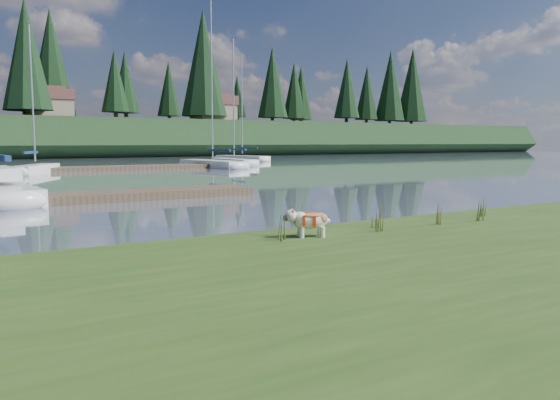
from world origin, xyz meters
TOP-DOWN VIEW (x-y plane):
  - ground at (0.00, 30.00)m, footprint 200.00×200.00m
  - bank at (0.00, -6.00)m, footprint 60.00×9.00m
  - ridge at (0.00, 73.00)m, footprint 200.00×20.00m
  - bulldog at (-0.54, -2.59)m, footprint 0.86×0.55m
  - dock_near at (-4.00, 9.00)m, footprint 16.00×2.00m
  - dock_far at (2.00, 30.00)m, footprint 26.00×2.20m
  - sailboat_bg_2 at (-1.01, 28.89)m, footprint 4.06×6.19m
  - sailboat_bg_3 at (12.19, 30.92)m, footprint 2.69×9.29m
  - sailboat_bg_4 at (15.63, 33.61)m, footprint 1.55×7.54m
  - sailboat_bg_5 at (21.03, 42.85)m, footprint 3.57×8.21m
  - weed_0 at (0.96, -2.78)m, footprint 0.17×0.14m
  - weed_1 at (1.24, -2.40)m, footprint 0.17×0.14m
  - weed_2 at (3.86, -2.86)m, footprint 0.17×0.14m
  - weed_3 at (-1.19, -2.65)m, footprint 0.17×0.14m
  - weed_4 at (2.71, -2.81)m, footprint 0.17×0.14m
  - weed_5 at (4.48, -2.40)m, footprint 0.17×0.14m
  - mud_lip at (0.00, -1.60)m, footprint 60.00×0.50m
  - conifer_4 at (3.00, 66.00)m, footprint 6.16×6.16m
  - conifer_5 at (15.00, 70.00)m, footprint 3.96×3.96m
  - conifer_6 at (28.00, 68.00)m, footprint 7.04×7.04m
  - conifer_7 at (42.00, 71.00)m, footprint 5.28×5.28m
  - conifer_8 at (55.00, 67.00)m, footprint 4.62×4.62m
  - conifer_9 at (68.00, 70.00)m, footprint 5.94×5.94m
  - house_1 at (6.00, 71.00)m, footprint 6.30×5.30m
  - house_2 at (30.00, 69.00)m, footprint 6.30×5.30m

SIDE VIEW (x-z plane):
  - ground at x=0.00m, z-range 0.00..0.00m
  - mud_lip at x=0.00m, z-range 0.00..0.14m
  - dock_near at x=-4.00m, z-range 0.00..0.30m
  - dock_far at x=2.00m, z-range 0.00..0.30m
  - bank at x=0.00m, z-range 0.00..0.35m
  - sailboat_bg_5 at x=21.03m, z-range -5.45..6.08m
  - sailboat_bg_3 at x=12.19m, z-range -6.34..6.98m
  - sailboat_bg_4 at x=15.63m, z-range -5.25..5.90m
  - sailboat_bg_2 at x=-1.01m, z-range -4.53..5.19m
  - weed_0 at x=0.96m, z-range 0.31..0.80m
  - weed_4 at x=2.71m, z-range 0.31..0.81m
  - weed_5 at x=4.48m, z-range 0.31..0.81m
  - weed_1 at x=1.24m, z-range 0.30..0.89m
  - weed_3 at x=-1.19m, z-range 0.30..0.91m
  - weed_2 at x=3.86m, z-range 0.30..0.93m
  - bulldog at x=-0.54m, z-range 0.41..0.92m
  - ridge at x=0.00m, z-range 0.00..5.00m
  - house_1 at x=6.00m, z-range 4.99..9.64m
  - house_2 at x=30.00m, z-range 4.99..9.64m
  - conifer_5 at x=15.00m, z-range 5.65..16.00m
  - conifer_8 at x=55.00m, z-range 5.62..17.40m
  - conifer_7 at x=42.00m, z-range 5.59..18.79m
  - conifer_9 at x=68.00m, z-range 5.55..20.18m
  - conifer_4 at x=3.00m, z-range 5.54..20.64m
  - conifer_6 at x=28.00m, z-range 5.49..22.49m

